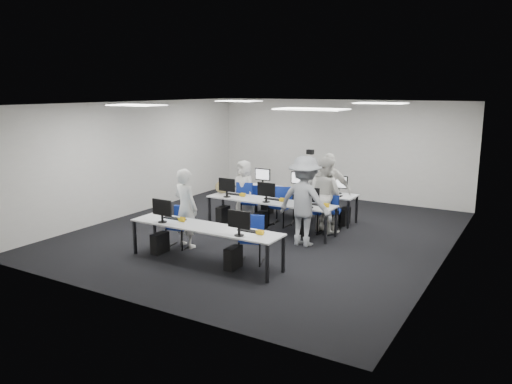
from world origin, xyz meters
The scene contains 23 objects.
room centered at (0.00, 0.00, 1.50)m, with size 9.00×9.02×3.00m.
ceiling_panels centered at (0.00, 0.00, 2.98)m, with size 5.20×4.60×0.02m.
desk_front centered at (0.00, -2.40, 0.68)m, with size 3.20×0.70×0.73m.
desk_mid centered at (0.00, 0.20, 0.68)m, with size 3.20×0.70×0.73m.
desk_back centered at (0.00, 1.60, 0.68)m, with size 3.20×0.70×0.73m.
equipment_front centered at (-0.19, -2.42, 0.36)m, with size 2.51×0.41×1.19m.
equipment_mid centered at (-0.19, 0.18, 0.36)m, with size 2.91×0.41×1.19m.
equipment_back centered at (0.19, 1.62, 0.36)m, with size 2.91×0.41×1.19m.
chair_0 centered at (-1.07, -1.88, 0.27)m, with size 0.49×0.52×0.86m.
chair_1 centered at (0.77, -1.92, 0.29)m, with size 0.58×0.60×0.90m.
chair_2 centered at (-0.94, 0.87, 0.27)m, with size 0.53×0.56×0.86m.
chair_3 centered at (0.00, 0.77, 0.29)m, with size 0.46×0.50×0.93m.
chair_4 centered at (0.94, 0.68, 0.31)m, with size 0.51×0.55×0.98m.
chair_5 centered at (-1.18, 1.07, 0.30)m, with size 0.58×0.60×0.94m.
chair_6 centered at (-0.03, 0.98, 0.31)m, with size 0.63×0.65×0.97m.
chair_7 centered at (1.23, 1.01, 0.28)m, with size 0.53×0.55×0.88m.
handbag centered at (-1.45, 0.34, 0.89)m, with size 0.38×0.24×0.31m, color #94834C.
student_0 centered at (-0.95, -1.78, 0.84)m, with size 0.62×0.40×1.69m, color silver.
student_1 centered at (1.14, 0.82, 0.89)m, with size 0.87×0.68×1.78m, color silver.
student_2 centered at (-1.25, 1.04, 0.75)m, with size 0.73×0.48×1.50m, color silver.
student_3 centered at (1.12, 1.01, 0.92)m, with size 1.08×0.45×1.84m, color silver.
photographer centered at (1.18, -0.40, 0.97)m, with size 1.26×0.72×1.94m, color gray.
dslr_camera centered at (1.20, -0.22, 2.01)m, with size 0.14×0.18×0.10m, color black.
Camera 1 is at (5.54, -9.87, 3.33)m, focal length 35.00 mm.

